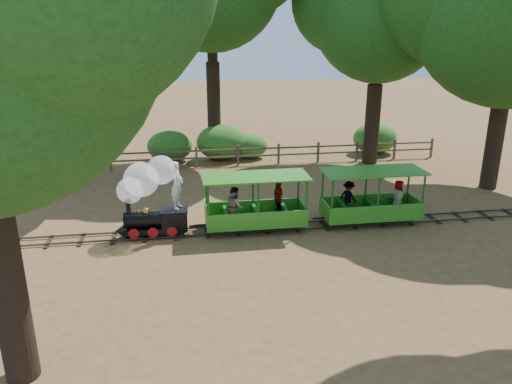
{
  "coord_description": "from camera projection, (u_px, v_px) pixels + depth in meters",
  "views": [
    {
      "loc": [
        -3.71,
        -15.25,
        6.61
      ],
      "look_at": [
        -1.28,
        0.5,
        1.17
      ],
      "focal_mm": 35.0,
      "sensor_mm": 36.0,
      "label": 1
    }
  ],
  "objects": [
    {
      "name": "carriage_rear",
      "position": [
        371.0,
        202.0,
        17.1
      ],
      "size": [
        3.45,
        1.41,
        1.79
      ],
      "color": "#338D1E",
      "rests_on": "track"
    },
    {
      "name": "shrub_west",
      "position": [
        170.0,
        146.0,
        24.77
      ],
      "size": [
        2.22,
        1.71,
        1.54
      ],
      "primitive_type": "ellipsoid",
      "color": "#2D6B1E",
      "rests_on": "ground"
    },
    {
      "name": "shrub_mid_w",
      "position": [
        222.0,
        142.0,
        25.11
      ],
      "size": [
        2.58,
        1.98,
        1.79
      ],
      "primitive_type": "ellipsoid",
      "color": "#2D6B1E",
      "rests_on": "ground"
    },
    {
      "name": "track",
      "position": [
        295.0,
        226.0,
        16.91
      ],
      "size": [
        22.0,
        1.0,
        0.1
      ],
      "color": "#3F3D3A",
      "rests_on": "ground"
    },
    {
      "name": "carriage_front",
      "position": [
        255.0,
        208.0,
        16.45
      ],
      "size": [
        3.45,
        1.41,
        1.79
      ],
      "color": "#338D1E",
      "rests_on": "track"
    },
    {
      "name": "fence",
      "position": [
        258.0,
        153.0,
        24.23
      ],
      "size": [
        18.1,
        0.1,
        1.0
      ],
      "color": "brown",
      "rests_on": "ground"
    },
    {
      "name": "shrub_east",
      "position": [
        375.0,
        138.0,
        26.3
      ],
      "size": [
        2.34,
        1.8,
        1.62
      ],
      "primitive_type": "ellipsoid",
      "color": "#2D6B1E",
      "rests_on": "ground"
    },
    {
      "name": "shrub_mid_e",
      "position": [
        250.0,
        146.0,
        25.39
      ],
      "size": [
        1.81,
        1.39,
        1.25
      ],
      "primitive_type": "ellipsoid",
      "color": "#2D6B1E",
      "rests_on": "ground"
    },
    {
      "name": "locomotive",
      "position": [
        149.0,
        191.0,
        15.82
      ],
      "size": [
        2.34,
        1.1,
        2.69
      ],
      "color": "black",
      "rests_on": "ground"
    },
    {
      "name": "oak_ne",
      "position": [
        380.0,
        7.0,
        22.48
      ],
      "size": [
        7.67,
        6.75,
        10.01
      ],
      "color": "#2D2116",
      "rests_on": "ground"
    },
    {
      "name": "ground",
      "position": [
        295.0,
        227.0,
        16.93
      ],
      "size": [
        90.0,
        90.0,
        0.0
      ],
      "primitive_type": "plane",
      "color": "olive",
      "rests_on": "ground"
    },
    {
      "name": "oak_nw",
      "position": [
        46.0,
        0.0,
        19.0
      ],
      "size": [
        7.81,
        6.87,
        10.23
      ],
      "color": "#2D2116",
      "rests_on": "ground"
    }
  ]
}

